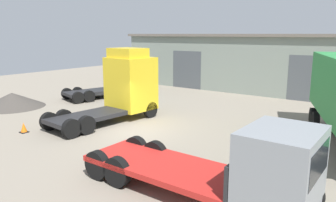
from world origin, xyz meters
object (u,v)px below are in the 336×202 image
at_px(tractor_unit_yellow, 125,86).
at_px(traffic_cone, 24,128).
at_px(tractor_unit_teal, 121,74).
at_px(gravel_pile, 12,100).
at_px(flatbed_truck_grey, 238,169).

bearing_deg(tractor_unit_yellow, traffic_cone, 163.36).
distance_m(tractor_unit_teal, traffic_cone, 11.82).
relative_size(tractor_unit_yellow, gravel_pile, 1.55).
distance_m(tractor_unit_teal, gravel_pile, 8.80).
distance_m(tractor_unit_yellow, flatbed_truck_grey, 12.07).
relative_size(flatbed_truck_grey, gravel_pile, 1.73).
distance_m(tractor_unit_teal, tractor_unit_yellow, 8.07).
height_order(tractor_unit_yellow, gravel_pile, tractor_unit_yellow).
bearing_deg(tractor_unit_teal, gravel_pile, 175.18).
bearing_deg(gravel_pile, flatbed_truck_grey, -10.66).
relative_size(flatbed_truck_grey, traffic_cone, 14.22).
relative_size(tractor_unit_yellow, traffic_cone, 12.74).
bearing_deg(flatbed_truck_grey, traffic_cone, 177.77).
xyz_separation_m(tractor_unit_teal, flatbed_truck_grey, (16.14, -11.77, -0.54)).
relative_size(tractor_unit_teal, gravel_pile, 1.55).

